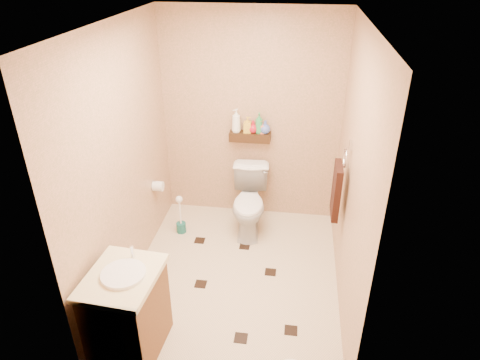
# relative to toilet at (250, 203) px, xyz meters

# --- Properties ---
(ground) EXTENTS (2.50, 2.50, 0.00)m
(ground) POSITION_rel_toilet_xyz_m (-0.04, -0.83, -0.36)
(ground) COLOR beige
(ground) RESTS_ON ground
(wall_back) EXTENTS (2.00, 0.04, 2.40)m
(wall_back) POSITION_rel_toilet_xyz_m (-0.04, 0.42, 0.84)
(wall_back) COLOR tan
(wall_back) RESTS_ON ground
(wall_front) EXTENTS (2.00, 0.04, 2.40)m
(wall_front) POSITION_rel_toilet_xyz_m (-0.04, -2.08, 0.84)
(wall_front) COLOR tan
(wall_front) RESTS_ON ground
(wall_left) EXTENTS (0.04, 2.50, 2.40)m
(wall_left) POSITION_rel_toilet_xyz_m (-1.04, -0.83, 0.84)
(wall_left) COLOR tan
(wall_left) RESTS_ON ground
(wall_right) EXTENTS (0.04, 2.50, 2.40)m
(wall_right) POSITION_rel_toilet_xyz_m (0.96, -0.83, 0.84)
(wall_right) COLOR tan
(wall_right) RESTS_ON ground
(ceiling) EXTENTS (2.00, 2.50, 0.02)m
(ceiling) POSITION_rel_toilet_xyz_m (-0.04, -0.83, 2.04)
(ceiling) COLOR silver
(ceiling) RESTS_ON wall_back
(wall_shelf) EXTENTS (0.46, 0.14, 0.10)m
(wall_shelf) POSITION_rel_toilet_xyz_m (-0.04, 0.34, 0.66)
(wall_shelf) COLOR #3B2010
(wall_shelf) RESTS_ON wall_back
(floor_accents) EXTENTS (1.16, 1.39, 0.01)m
(floor_accents) POSITION_rel_toilet_xyz_m (0.01, -0.89, -0.36)
(floor_accents) COLOR black
(floor_accents) RESTS_ON ground
(toilet) EXTENTS (0.46, 0.74, 0.73)m
(toilet) POSITION_rel_toilet_xyz_m (0.00, 0.00, 0.00)
(toilet) COLOR white
(toilet) RESTS_ON ground
(vanity) EXTENTS (0.56, 0.66, 0.88)m
(vanity) POSITION_rel_toilet_xyz_m (-0.74, -1.78, 0.03)
(vanity) COLOR brown
(vanity) RESTS_ON ground
(toilet_brush) EXTENTS (0.11, 0.11, 0.48)m
(toilet_brush) POSITION_rel_toilet_xyz_m (-0.77, -0.16, -0.20)
(toilet_brush) COLOR #175E59
(toilet_brush) RESTS_ON ground
(towel_ring) EXTENTS (0.12, 0.30, 0.76)m
(towel_ring) POSITION_rel_toilet_xyz_m (0.87, -0.58, 0.58)
(towel_ring) COLOR silver
(towel_ring) RESTS_ON wall_right
(toilet_paper) EXTENTS (0.12, 0.11, 0.12)m
(toilet_paper) POSITION_rel_toilet_xyz_m (-0.98, -0.18, 0.24)
(toilet_paper) COLOR white
(toilet_paper) RESTS_ON wall_left
(bottle_a) EXTENTS (0.14, 0.14, 0.27)m
(bottle_a) POSITION_rel_toilet_xyz_m (-0.20, 0.34, 0.84)
(bottle_a) COLOR white
(bottle_a) RESTS_ON wall_shelf
(bottle_b) EXTENTS (0.09, 0.08, 0.18)m
(bottle_b) POSITION_rel_toilet_xyz_m (-0.07, 0.34, 0.80)
(bottle_b) COLOR gold
(bottle_b) RESTS_ON wall_shelf
(bottle_c) EXTENTS (0.13, 0.13, 0.14)m
(bottle_c) POSITION_rel_toilet_xyz_m (-0.01, 0.34, 0.78)
(bottle_c) COLOR red
(bottle_c) RESTS_ON wall_shelf
(bottle_d) EXTENTS (0.10, 0.10, 0.23)m
(bottle_d) POSITION_rel_toilet_xyz_m (0.06, 0.34, 0.82)
(bottle_d) COLOR #329851
(bottle_d) RESTS_ON wall_shelf
(bottle_e) EXTENTS (0.07, 0.07, 0.15)m
(bottle_e) POSITION_rel_toilet_xyz_m (0.08, 0.34, 0.78)
(bottle_e) COLOR #F37251
(bottle_e) RESTS_ON wall_shelf
(bottle_f) EXTENTS (0.16, 0.16, 0.15)m
(bottle_f) POSITION_rel_toilet_xyz_m (0.12, 0.34, 0.78)
(bottle_f) COLOR #4A62BA
(bottle_f) RESTS_ON wall_shelf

